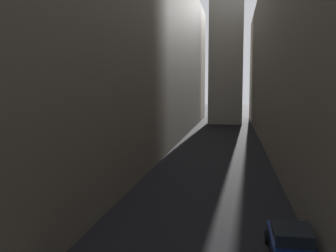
% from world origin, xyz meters
% --- Properties ---
extents(ground_plane, '(264.00, 264.00, 0.00)m').
position_xyz_m(ground_plane, '(0.00, 48.00, 0.00)').
color(ground_plane, black).
extents(building_block_left, '(14.95, 108.00, 25.27)m').
position_xyz_m(building_block_left, '(-12.98, 50.00, 12.64)').
color(building_block_left, '#756B5B').
rests_on(building_block_left, ground).
extents(building_block_right, '(11.73, 108.00, 22.73)m').
position_xyz_m(building_block_right, '(11.36, 50.00, 11.37)').
color(building_block_right, '#756B5B').
rests_on(building_block_right, ground).
extents(parked_car_right_far, '(1.96, 4.42, 1.41)m').
position_xyz_m(parked_car_right_far, '(4.40, 24.93, 0.73)').
color(parked_car_right_far, navy).
rests_on(parked_car_right_far, ground).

